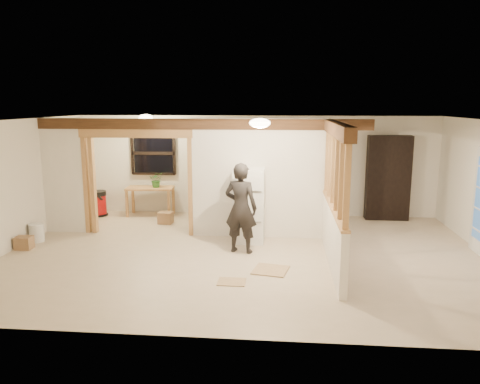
# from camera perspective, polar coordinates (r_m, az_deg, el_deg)

# --- Properties ---
(floor) EXTENTS (9.00, 6.50, 0.01)m
(floor) POSITION_cam_1_polar(r_m,az_deg,el_deg) (8.94, 0.53, -7.57)
(floor) COLOR #C0A98E
(floor) RESTS_ON ground
(ceiling) EXTENTS (9.00, 6.50, 0.01)m
(ceiling) POSITION_cam_1_polar(r_m,az_deg,el_deg) (8.48, 0.56, 8.70)
(ceiling) COLOR white
(wall_back) EXTENTS (9.00, 0.01, 2.50)m
(wall_back) POSITION_cam_1_polar(r_m,az_deg,el_deg) (11.82, 1.85, 3.22)
(wall_back) COLOR silver
(wall_back) RESTS_ON floor
(wall_front) EXTENTS (9.00, 0.01, 2.50)m
(wall_front) POSITION_cam_1_polar(r_m,az_deg,el_deg) (5.48, -2.29, -5.81)
(wall_front) COLOR silver
(wall_front) RESTS_ON floor
(wall_left) EXTENTS (0.01, 6.50, 2.50)m
(wall_left) POSITION_cam_1_polar(r_m,az_deg,el_deg) (10.04, -25.98, 0.76)
(wall_left) COLOR silver
(wall_left) RESTS_ON floor
(partition_left_stub) EXTENTS (0.90, 0.12, 2.50)m
(partition_left_stub) POSITION_cam_1_polar(r_m,az_deg,el_deg) (10.87, -20.70, 1.85)
(partition_left_stub) COLOR silver
(partition_left_stub) RESTS_ON floor
(partition_center) EXTENTS (2.80, 0.12, 2.50)m
(partition_center) POSITION_cam_1_polar(r_m,az_deg,el_deg) (9.79, 2.29, 1.62)
(partition_center) COLOR silver
(partition_center) RESTS_ON floor
(doorway_frame) EXTENTS (2.46, 0.14, 2.20)m
(doorway_frame) POSITION_cam_1_polar(r_m,az_deg,el_deg) (10.28, -12.35, 0.97)
(doorway_frame) COLOR #B4834C
(doorway_frame) RESTS_ON floor
(header_beam_back) EXTENTS (7.00, 0.18, 0.22)m
(header_beam_back) POSITION_cam_1_polar(r_m,az_deg,el_deg) (9.81, -4.75, 8.25)
(header_beam_back) COLOR #4C2F1A
(header_beam_back) RESTS_ON ceiling
(header_beam_right) EXTENTS (0.18, 3.30, 0.22)m
(header_beam_right) POSITION_cam_1_polar(r_m,az_deg,el_deg) (8.11, 11.75, 7.52)
(header_beam_right) COLOR #4C2F1A
(header_beam_right) RESTS_ON ceiling
(pony_wall) EXTENTS (0.12, 3.20, 1.00)m
(pony_wall) POSITION_cam_1_polar(r_m,az_deg,el_deg) (8.42, 11.26, -5.34)
(pony_wall) COLOR silver
(pony_wall) RESTS_ON floor
(stud_partition) EXTENTS (0.14, 3.20, 1.32)m
(stud_partition) POSITION_cam_1_polar(r_m,az_deg,el_deg) (8.18, 11.56, 2.49)
(stud_partition) COLOR #B4834C
(stud_partition) RESTS_ON pony_wall
(window_back) EXTENTS (1.12, 0.10, 1.10)m
(window_back) POSITION_cam_1_polar(r_m,az_deg,el_deg) (12.15, -10.54, 4.67)
(window_back) COLOR black
(window_back) RESTS_ON wall_back
(ceiling_dome_main) EXTENTS (0.36, 0.36, 0.16)m
(ceiling_dome_main) POSITION_cam_1_polar(r_m,az_deg,el_deg) (7.97, 2.43, 8.40)
(ceiling_dome_main) COLOR #FFEABF
(ceiling_dome_main) RESTS_ON ceiling
(ceiling_dome_util) EXTENTS (0.32, 0.32, 0.14)m
(ceiling_dome_util) POSITION_cam_1_polar(r_m,az_deg,el_deg) (11.22, -11.43, 8.91)
(ceiling_dome_util) COLOR #FFEABF
(ceiling_dome_util) RESTS_ON ceiling
(hanging_bulb) EXTENTS (0.07, 0.07, 0.07)m
(hanging_bulb) POSITION_cam_1_polar(r_m,az_deg,el_deg) (10.43, -9.81, 7.18)
(hanging_bulb) COLOR #FFD88C
(hanging_bulb) RESTS_ON ceiling
(refrigerator) EXTENTS (0.62, 0.60, 1.51)m
(refrigerator) POSITION_cam_1_polar(r_m,az_deg,el_deg) (9.54, 1.10, -1.66)
(refrigerator) COLOR silver
(refrigerator) RESTS_ON floor
(woman) EXTENTS (0.71, 0.55, 1.73)m
(woman) POSITION_cam_1_polar(r_m,az_deg,el_deg) (8.82, 0.10, -1.96)
(woman) COLOR black
(woman) RESTS_ON floor
(work_table) EXTENTS (1.20, 0.67, 0.73)m
(work_table) POSITION_cam_1_polar(r_m,az_deg,el_deg) (12.02, -10.86, -1.12)
(work_table) COLOR #B4834C
(work_table) RESTS_ON floor
(potted_plant) EXTENTS (0.42, 0.39, 0.38)m
(potted_plant) POSITION_cam_1_polar(r_m,az_deg,el_deg) (11.87, -10.15, 1.48)
(potted_plant) COLOR #2D5E25
(potted_plant) RESTS_ON work_table
(shop_vac) EXTENTS (0.53, 0.53, 0.64)m
(shop_vac) POSITION_cam_1_polar(r_m,az_deg,el_deg) (12.31, -16.99, -1.33)
(shop_vac) COLOR #920909
(shop_vac) RESTS_ON floor
(bookshelf) EXTENTS (1.02, 0.34, 2.05)m
(bookshelf) POSITION_cam_1_polar(r_m,az_deg,el_deg) (11.87, 17.60, 1.65)
(bookshelf) COLOR black
(bookshelf) RESTS_ON floor
(bucket) EXTENTS (0.36, 0.36, 0.37)m
(bucket) POSITION_cam_1_polar(r_m,az_deg,el_deg) (10.52, -23.53, -4.57)
(bucket) COLOR silver
(bucket) RESTS_ON floor
(box_util_a) EXTENTS (0.35, 0.31, 0.27)m
(box_util_a) POSITION_cam_1_polar(r_m,az_deg,el_deg) (11.21, -9.05, -3.13)
(box_util_a) COLOR #916A46
(box_util_a) RESTS_ON floor
(box_util_b) EXTENTS (0.33, 0.33, 0.27)m
(box_util_b) POSITION_cam_1_polar(r_m,az_deg,el_deg) (11.37, -19.40, -3.44)
(box_util_b) COLOR #916A46
(box_util_b) RESTS_ON floor
(box_front) EXTENTS (0.32, 0.26, 0.25)m
(box_front) POSITION_cam_1_polar(r_m,az_deg,el_deg) (10.11, -24.84, -5.64)
(box_front) COLOR #916A46
(box_front) RESTS_ON floor
(floor_panel_near) EXTENTS (0.67, 0.67, 0.02)m
(floor_panel_near) POSITION_cam_1_polar(r_m,az_deg,el_deg) (8.10, 3.75, -9.47)
(floor_panel_near) COLOR tan
(floor_panel_near) RESTS_ON floor
(floor_panel_far) EXTENTS (0.45, 0.36, 0.01)m
(floor_panel_far) POSITION_cam_1_polar(r_m,az_deg,el_deg) (7.59, -1.02, -10.89)
(floor_panel_far) COLOR tan
(floor_panel_far) RESTS_ON floor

